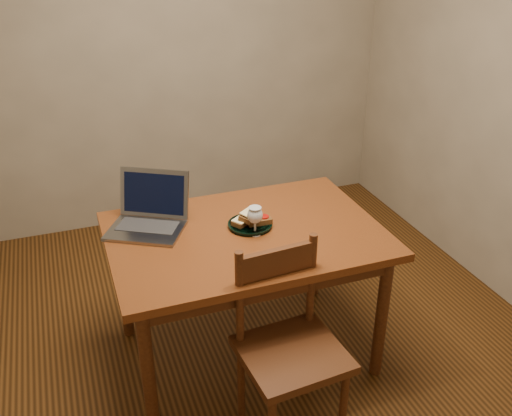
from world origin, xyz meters
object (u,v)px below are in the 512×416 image
object	(u,v)px
plate	(250,225)
milk_glass	(255,221)
laptop	(150,213)
table	(246,247)
chair	(290,340)

from	to	relation	value
plate	milk_glass	size ratio (longest dim) A/B	1.51
milk_glass	laptop	size ratio (longest dim) A/B	0.31
table	milk_glass	world-z (taller)	milk_glass
plate	chair	bearing A→B (deg)	-92.43
plate	milk_glass	xyz separation A→B (m)	(-0.00, -0.08, 0.06)
laptop	milk_glass	bearing A→B (deg)	-0.29
table	laptop	size ratio (longest dim) A/B	2.83
table	chair	size ratio (longest dim) A/B	2.87
table	chair	xyz separation A→B (m)	(0.02, -0.53, -0.16)
chair	milk_glass	bearing A→B (deg)	83.18
chair	plate	distance (m)	0.63
chair	milk_glass	world-z (taller)	milk_glass
milk_glass	laptop	distance (m)	0.52
plate	milk_glass	distance (m)	0.10
table	milk_glass	size ratio (longest dim) A/B	9.02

